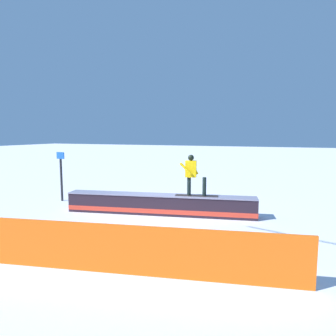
% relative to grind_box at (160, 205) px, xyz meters
% --- Properties ---
extents(ground_plane, '(120.00, 120.00, 0.00)m').
position_rel_grind_box_xyz_m(ground_plane, '(0.00, 0.00, -0.35)').
color(ground_plane, white).
extents(grind_box, '(7.15, 2.04, 0.76)m').
position_rel_grind_box_xyz_m(grind_box, '(0.00, 0.00, 0.00)').
color(grind_box, '#271C27').
rests_on(grind_box, ground_plane).
extents(snowboarder, '(1.60, 0.65, 1.52)m').
position_rel_grind_box_xyz_m(snowboarder, '(-1.22, -0.24, 1.24)').
color(snowboarder, '#2B2221').
rests_on(snowboarder, grind_box).
extents(safety_fence, '(10.02, 2.07, 1.11)m').
position_rel_grind_box_xyz_m(safety_fence, '(0.00, 4.95, 0.21)').
color(safety_fence, '#FB6113').
rests_on(safety_fence, ground_plane).
extents(trail_marker, '(0.40, 0.10, 2.22)m').
position_rel_grind_box_xyz_m(trail_marker, '(5.02, -0.43, 0.84)').
color(trail_marker, '#262628').
rests_on(trail_marker, ground_plane).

